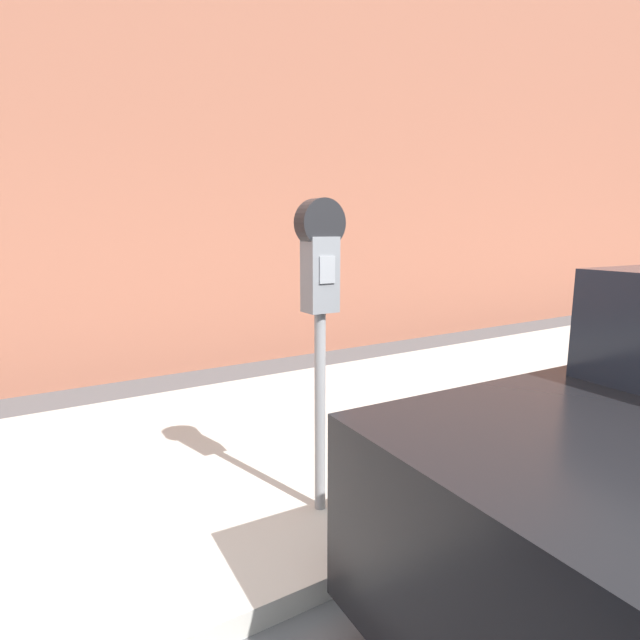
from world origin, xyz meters
The scene contains 3 objects.
sidewalk centered at (0.00, 2.20, 0.05)m, with size 24.00×2.80×0.11m.
building_facade centered at (0.00, 4.66, 2.93)m, with size 24.00×0.30×5.86m.
parking_meter centered at (0.47, 1.27, 1.25)m, with size 0.23×0.13×1.57m.
Camera 1 is at (-0.77, -0.75, 1.53)m, focal length 28.00 mm.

